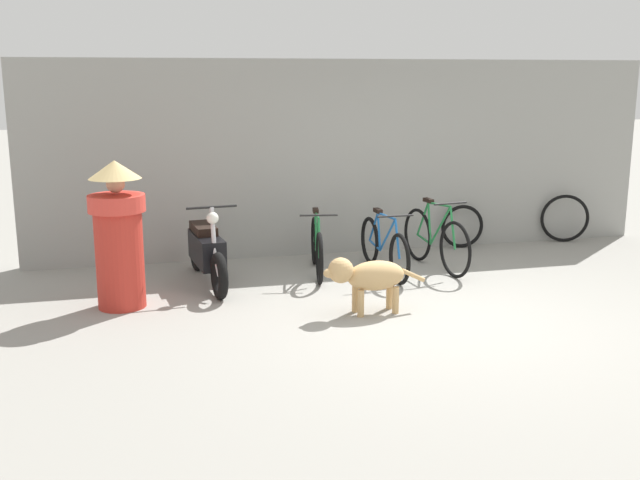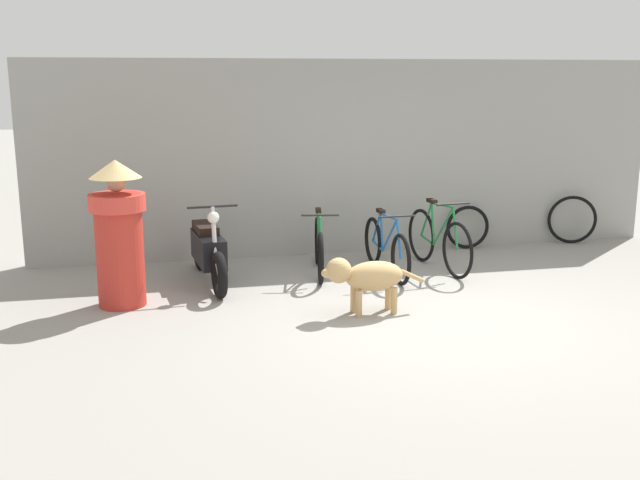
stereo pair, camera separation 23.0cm
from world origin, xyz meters
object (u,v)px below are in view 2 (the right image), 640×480
object	(u,v)px
bicycle_2	(438,241)
motorcycle	(208,251)
bicycle_1	(386,248)
spare_tire_right	(468,227)
person_in_robes	(119,232)
spare_tire_left	(572,220)
stray_dog	(366,276)
bicycle_0	(319,247)

from	to	relation	value
bicycle_2	motorcycle	xyz separation A→B (m)	(-2.95, -0.01, 0.02)
bicycle_1	bicycle_2	xyz separation A→B (m)	(0.72, 0.06, 0.04)
bicycle_1	motorcycle	world-z (taller)	motorcycle
motorcycle	spare_tire_right	world-z (taller)	motorcycle
motorcycle	person_in_robes	xyz separation A→B (m)	(-1.00, -0.69, 0.42)
bicycle_2	spare_tire_left	xyz separation A→B (m)	(2.51, 1.00, -0.02)
bicycle_1	spare_tire_right	xyz separation A→B (m)	(1.57, 1.07, -0.02)
motorcycle	person_in_robes	bearing A→B (deg)	-60.93
spare_tire_left	spare_tire_right	xyz separation A→B (m)	(-1.66, 0.01, -0.04)
stray_dog	bicycle_0	bearing A→B (deg)	-88.85
spare_tire_right	motorcycle	bearing A→B (deg)	-164.82
motorcycle	person_in_robes	distance (m)	1.28
bicycle_1	spare_tire_right	bearing A→B (deg)	122.99
stray_dog	spare_tire_right	bearing A→B (deg)	-134.20
spare_tire_left	spare_tire_right	bearing A→B (deg)	179.55
bicycle_2	spare_tire_left	size ratio (longest dim) A/B	2.30
bicycle_1	motorcycle	size ratio (longest dim) A/B	0.91
bicycle_1	spare_tire_left	xyz separation A→B (m)	(3.24, 1.06, 0.02)
bicycle_1	bicycle_2	world-z (taller)	bicycle_2
stray_dog	spare_tire_right	size ratio (longest dim) A/B	1.80
bicycle_0	bicycle_1	xyz separation A→B (m)	(0.83, -0.20, -0.00)
person_in_robes	spare_tire_left	distance (m)	6.69
motorcycle	spare_tire_left	size ratio (longest dim) A/B	2.60
stray_dog	spare_tire_right	distance (m)	3.45
stray_dog	spare_tire_right	xyz separation A→B (m)	(2.27, 2.60, -0.09)
bicycle_1	bicycle_2	distance (m)	0.73
bicycle_2	person_in_robes	bearing A→B (deg)	-87.21
bicycle_0	stray_dog	size ratio (longest dim) A/B	1.39
motorcycle	spare_tire_left	xyz separation A→B (m)	(5.46, 1.02, -0.04)
person_in_robes	spare_tire_left	xyz separation A→B (m)	(6.46, 1.71, -0.46)
stray_dog	spare_tire_left	distance (m)	4.71
motorcycle	person_in_robes	size ratio (longest dim) A/B	1.17
spare_tire_right	bicycle_1	bearing A→B (deg)	-145.69
bicycle_2	stray_dog	bearing A→B (deg)	-49.41
motorcycle	bicycle_1	bearing A→B (deg)	83.17
spare_tire_left	stray_dog	bearing A→B (deg)	-146.73
bicycle_0	bicycle_1	world-z (taller)	bicycle_0
person_in_robes	stray_dog	bearing A→B (deg)	175.99
motorcycle	bicycle_0	bearing A→B (deg)	90.53
motorcycle	spare_tire_right	bearing A→B (deg)	99.46
bicycle_2	person_in_robes	size ratio (longest dim) A/B	1.04
bicycle_2	person_in_robes	world-z (taller)	person_in_robes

